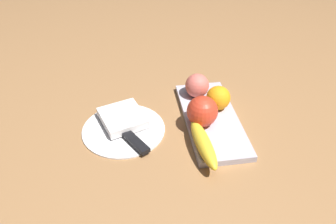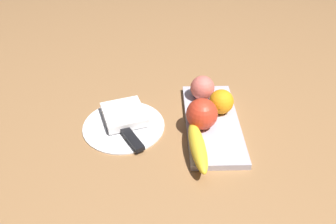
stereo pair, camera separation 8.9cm
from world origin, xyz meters
The scene contains 9 objects.
ground_plane centered at (0.00, 0.00, 0.00)m, with size 2.40×2.40×0.00m, color #986B42.
fruit_tray centered at (-0.04, 0.03, 0.01)m, with size 0.33×0.14×0.02m, color #B6B1C0.
apple centered at (-0.07, 0.06, 0.06)m, with size 0.08×0.08×0.08m, color red.
banana centered at (-0.16, 0.08, 0.04)m, with size 0.17×0.04×0.04m, color yellow.
orange_near_apple centered at (-0.01, 0.00, 0.05)m, with size 0.07×0.07×0.07m, color orange.
peach centered at (0.06, 0.04, 0.05)m, with size 0.07×0.07×0.07m, color #DC675B.
dinner_plate centered at (-0.04, 0.26, 0.00)m, with size 0.22×0.22×0.01m, color white.
folded_napkin centered at (-0.02, 0.26, 0.02)m, with size 0.12×0.11×0.02m, color white.
knife centered at (-0.10, 0.24, 0.01)m, with size 0.17×0.11×0.01m.
Camera 2 is at (-0.75, 0.16, 0.60)m, focal length 36.75 mm.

